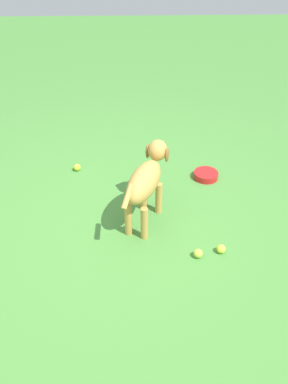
% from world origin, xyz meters
% --- Properties ---
extents(ground, '(14.00, 14.00, 0.00)m').
position_xyz_m(ground, '(0.00, 0.00, 0.00)').
color(ground, '#478438').
extents(dog, '(0.40, 0.80, 0.57)m').
position_xyz_m(dog, '(0.20, 0.15, 0.38)').
color(dog, '#C69347').
rests_on(dog, ground).
extents(tennis_ball_0, '(0.07, 0.07, 0.07)m').
position_xyz_m(tennis_ball_0, '(-0.42, 0.87, 0.03)').
color(tennis_ball_0, '#C3DB30').
rests_on(tennis_ball_0, ground).
extents(tennis_ball_1, '(0.07, 0.07, 0.07)m').
position_xyz_m(tennis_ball_1, '(0.73, -0.25, 0.03)').
color(tennis_ball_1, '#D1E23D').
rests_on(tennis_ball_1, ground).
extents(tennis_ball_2, '(0.07, 0.07, 0.07)m').
position_xyz_m(tennis_ball_2, '(0.56, -0.29, 0.03)').
color(tennis_ball_2, '#C2DA41').
rests_on(tennis_ball_2, ground).
extents(water_bowl, '(0.22, 0.22, 0.06)m').
position_xyz_m(water_bowl, '(0.76, 0.71, 0.03)').
color(water_bowl, red).
rests_on(water_bowl, ground).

